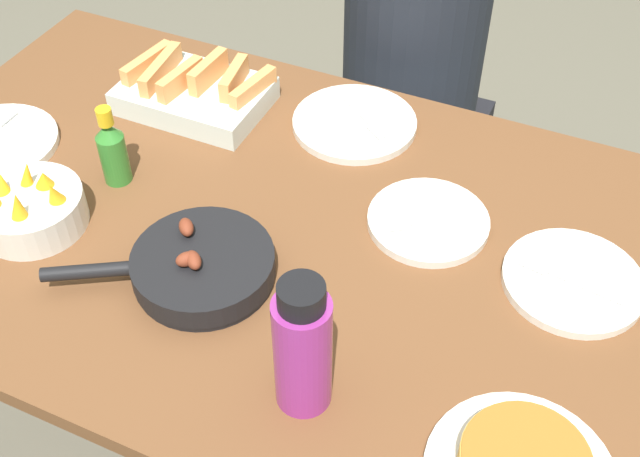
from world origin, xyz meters
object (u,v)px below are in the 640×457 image
empty_plate_mid_edge (573,281)px  person_figure (408,110)px  melon_tray (195,91)px  water_bottle (303,348)px  fruit_bowl_citrus (30,208)px  hot_sauce_bottle (112,150)px  skillet (200,267)px  empty_plate_far_right (428,221)px  empty_plate_near_front (355,123)px

empty_plate_mid_edge → person_figure: 0.86m
melon_tray → water_bottle: size_ratio=1.23×
melon_tray → empty_plate_mid_edge: (0.83, -0.18, -0.03)m
empty_plate_mid_edge → water_bottle: size_ratio=0.97×
fruit_bowl_citrus → hot_sauce_bottle: size_ratio=1.17×
hot_sauce_bottle → person_figure: (0.33, 0.74, -0.30)m
melon_tray → skillet: melon_tray is taller
water_bottle → hot_sauce_bottle: (-0.53, 0.29, -0.04)m
melon_tray → empty_plate_far_right: (0.56, -0.14, -0.03)m
person_figure → fruit_bowl_citrus: bearing=-113.7°
melon_tray → fruit_bowl_citrus: size_ratio=1.56×
empty_plate_mid_edge → hot_sauce_bottle: size_ratio=1.44×
empty_plate_far_right → water_bottle: water_bottle is taller
empty_plate_far_right → water_bottle: 0.43m
water_bottle → hot_sauce_bottle: size_ratio=1.48×
empty_plate_near_front → person_figure: 0.47m
water_bottle → melon_tray: bearing=132.6°
empty_plate_near_front → fruit_bowl_citrus: 0.65m
empty_plate_far_right → fruit_bowl_citrus: bearing=-155.8°
skillet → empty_plate_far_right: skillet is taller
empty_plate_mid_edge → hot_sauce_bottle: 0.85m
melon_tray → water_bottle: 0.76m
skillet → hot_sauce_bottle: 0.31m
water_bottle → person_figure: size_ratio=0.19×
empty_plate_far_right → empty_plate_mid_edge: 0.27m
water_bottle → empty_plate_near_front: bearing=106.1°
hot_sauce_bottle → melon_tray: bearing=87.5°
skillet → empty_plate_far_right: (0.30, 0.28, -0.02)m
fruit_bowl_citrus → water_bottle: (0.59, -0.13, 0.08)m
skillet → empty_plate_mid_edge: (0.57, 0.24, -0.02)m
empty_plate_mid_edge → fruit_bowl_citrus: size_ratio=1.23×
melon_tray → hot_sauce_bottle: bearing=-92.5°
skillet → empty_plate_near_front: bearing=-129.1°
fruit_bowl_citrus → water_bottle: bearing=-12.2°
skillet → hot_sauce_bottle: (-0.27, 0.15, 0.04)m
hot_sauce_bottle → empty_plate_far_right: bearing=12.2°
person_figure → melon_tray: bearing=-123.9°
empty_plate_near_front → hot_sauce_bottle: (-0.34, -0.34, 0.06)m
fruit_bowl_citrus → melon_tray: bearing=79.6°
skillet → empty_plate_far_right: 0.41m
melon_tray → water_bottle: (0.51, -0.56, 0.08)m
melon_tray → empty_plate_near_front: (0.33, 0.07, -0.03)m
empty_plate_near_front → empty_plate_mid_edge: (0.49, -0.25, 0.00)m
person_figure → hot_sauce_bottle: bearing=-114.1°
person_figure → water_bottle: bearing=-79.4°
empty_plate_near_front → hot_sauce_bottle: size_ratio=1.56×
skillet → hot_sauce_bottle: hot_sauce_bottle is taller
empty_plate_near_front → empty_plate_mid_edge: 0.55m
hot_sauce_bottle → empty_plate_near_front: bearing=44.3°
skillet → fruit_bowl_citrus: fruit_bowl_citrus is taller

